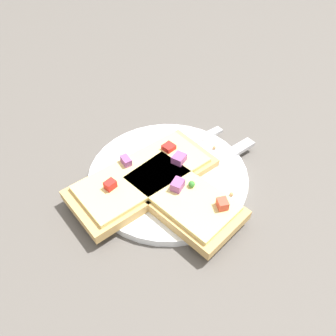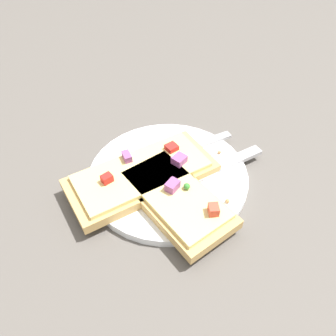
% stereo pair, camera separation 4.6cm
% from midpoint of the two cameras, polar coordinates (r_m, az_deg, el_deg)
% --- Properties ---
extents(ground_plane, '(4.00, 4.00, 0.00)m').
position_cam_midpoint_polar(ground_plane, '(0.48, 2.77, -2.00)').
color(ground_plane, '#56514C').
extents(plate, '(0.23, 0.23, 0.01)m').
position_cam_midpoint_polar(plate, '(0.47, 2.79, -1.51)').
color(plate, white).
rests_on(plate, ground).
extents(fork, '(0.14, 0.18, 0.01)m').
position_cam_midpoint_polar(fork, '(0.49, 1.86, 1.81)').
color(fork, '#B7B7BC').
rests_on(fork, plate).
extents(knife, '(0.13, 0.19, 0.01)m').
position_cam_midpoint_polar(knife, '(0.47, 10.10, -0.61)').
color(knife, '#B7B7BC').
rests_on(knife, plate).
extents(pizza_slice_main, '(0.19, 0.22, 0.03)m').
position_cam_midpoint_polar(pizza_slice_main, '(0.45, -1.62, -1.27)').
color(pizza_slice_main, tan).
rests_on(pizza_slice_main, plate).
extents(pizza_slice_corner, '(0.18, 0.15, 0.03)m').
position_cam_midpoint_polar(pizza_slice_corner, '(0.43, 4.37, -5.32)').
color(pizza_slice_corner, tan).
rests_on(pizza_slice_corner, plate).
extents(crumb_scatter, '(0.10, 0.09, 0.01)m').
position_cam_midpoint_polar(crumb_scatter, '(0.47, 5.68, -0.35)').
color(crumb_scatter, tan).
rests_on(crumb_scatter, plate).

